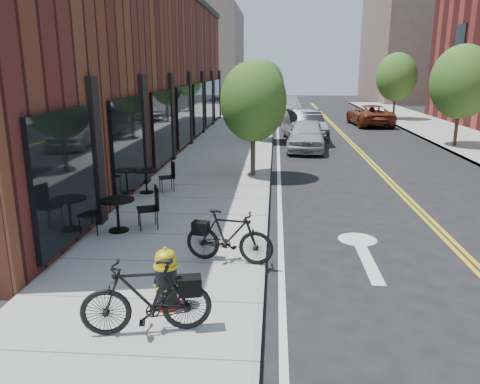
{
  "coord_description": "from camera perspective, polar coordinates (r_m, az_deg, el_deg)",
  "views": [
    {
      "loc": [
        0.13,
        -6.61,
        3.67
      ],
      "look_at": [
        -0.62,
        3.42,
        1.0
      ],
      "focal_mm": 35.0,
      "sensor_mm": 36.0,
      "label": 1
    }
  ],
  "objects": [
    {
      "name": "ground",
      "position": [
        7.56,
        2.84,
        -14.21
      ],
      "size": [
        120.0,
        120.0,
        0.0
      ],
      "primitive_type": "plane",
      "color": "black",
      "rests_on": "ground"
    },
    {
      "name": "sidewalk_near",
      "position": [
        17.13,
        -2.96,
        2.69
      ],
      "size": [
        4.0,
        70.0,
        0.12
      ],
      "primitive_type": "cube",
      "color": "#9E9B93",
      "rests_on": "ground"
    },
    {
      "name": "building_near",
      "position": [
        21.65,
        -13.97,
        14.01
      ],
      "size": [
        5.0,
        28.0,
        7.0
      ],
      "primitive_type": "cube",
      "color": "#491917",
      "rests_on": "ground"
    },
    {
      "name": "bg_building_left",
      "position": [
        55.22,
        -4.35,
        16.22
      ],
      "size": [
        8.0,
        14.0,
        10.0
      ],
      "primitive_type": "cube",
      "color": "#726656",
      "rests_on": "ground"
    },
    {
      "name": "bg_building_right",
      "position": [
        58.83,
        20.8,
        16.23
      ],
      "size": [
        10.0,
        16.0,
        12.0
      ],
      "primitive_type": "cube",
      "color": "brown",
      "rests_on": "ground"
    },
    {
      "name": "tree_near_a",
      "position": [
        15.66,
        1.63,
        10.97
      ],
      "size": [
        2.2,
        2.2,
        3.81
      ],
      "color": "#382B1E",
      "rests_on": "sidewalk_near"
    },
    {
      "name": "tree_near_b",
      "position": [
        23.64,
        2.57,
        12.55
      ],
      "size": [
        2.3,
        2.3,
        3.98
      ],
      "color": "#382B1E",
      "rests_on": "sidewalk_near"
    },
    {
      "name": "tree_near_c",
      "position": [
        31.64,
        3.04,
        12.79
      ],
      "size": [
        2.1,
        2.1,
        3.67
      ],
      "color": "#382B1E",
      "rests_on": "sidewalk_near"
    },
    {
      "name": "tree_near_d",
      "position": [
        39.62,
        3.32,
        13.59
      ],
      "size": [
        2.4,
        2.4,
        4.11
      ],
      "color": "#382B1E",
      "rests_on": "sidewalk_near"
    },
    {
      "name": "tree_far_b",
      "position": [
        24.15,
        25.41,
        12.03
      ],
      "size": [
        2.8,
        2.8,
        4.62
      ],
      "color": "#382B1E",
      "rests_on": "sidewalk_far"
    },
    {
      "name": "tree_far_c",
      "position": [
        35.63,
        18.54,
        13.15
      ],
      "size": [
        2.8,
        2.8,
        4.62
      ],
      "color": "#382B1E",
      "rests_on": "sidewalk_far"
    },
    {
      "name": "fire_hydrant",
      "position": [
        7.29,
        -8.97,
        -10.42
      ],
      "size": [
        0.45,
        0.45,
        0.97
      ],
      "rotation": [
        0.0,
        0.0,
        0.08
      ],
      "color": "maroon",
      "rests_on": "sidewalk_near"
    },
    {
      "name": "bicycle_left",
      "position": [
        6.64,
        -11.35,
        -12.44
      ],
      "size": [
        1.85,
        0.88,
        1.07
      ],
      "primitive_type": "imported",
      "rotation": [
        0.0,
        0.0,
        -1.35
      ],
      "color": "black",
      "rests_on": "sidewalk_near"
    },
    {
      "name": "bicycle_right",
      "position": [
        8.77,
        -1.34,
        -5.44
      ],
      "size": [
        1.75,
        0.77,
        1.01
      ],
      "primitive_type": "imported",
      "rotation": [
        0.0,
        0.0,
        1.39
      ],
      "color": "black",
      "rests_on": "sidewalk_near"
    },
    {
      "name": "bistro_set_b",
      "position": [
        10.77,
        -14.7,
        -2.18
      ],
      "size": [
        1.81,
        1.08,
        0.96
      ],
      "rotation": [
        0.0,
        0.0,
        0.38
      ],
      "color": "black",
      "rests_on": "sidewalk_near"
    },
    {
      "name": "bistro_set_c",
      "position": [
        13.91,
        -11.38,
        1.68
      ],
      "size": [
        1.65,
        1.04,
        0.88
      ],
      "rotation": [
        0.0,
        0.0,
        0.42
      ],
      "color": "black",
      "rests_on": "sidewalk_near"
    },
    {
      "name": "parked_car_a",
      "position": [
        21.7,
        8.13,
        6.88
      ],
      "size": [
        2.05,
        4.28,
        1.41
      ],
      "primitive_type": "imported",
      "rotation": [
        0.0,
        0.0,
        -0.09
      ],
      "color": "#A8ADB1",
      "rests_on": "ground"
    },
    {
      "name": "parked_car_b",
      "position": [
        24.59,
        7.76,
        8.04
      ],
      "size": [
        2.28,
        5.02,
        1.6
      ],
      "primitive_type": "imported",
      "rotation": [
        0.0,
        0.0,
        0.12
      ],
      "color": "black",
      "rests_on": "ground"
    },
    {
      "name": "parked_car_c",
      "position": [
        35.59,
        5.91,
        10.18
      ],
      "size": [
        2.31,
        5.53,
        1.6
      ],
      "primitive_type": "imported",
      "rotation": [
        0.0,
        0.0,
        0.01
      ],
      "color": "#A7A6AB",
      "rests_on": "ground"
    },
    {
      "name": "parked_car_far",
      "position": [
        32.17,
        15.52,
        9.01
      ],
      "size": [
        2.6,
        5.04,
        1.36
      ],
      "primitive_type": "imported",
      "rotation": [
        0.0,
        0.0,
        3.21
      ],
      "color": "maroon",
      "rests_on": "ground"
    }
  ]
}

